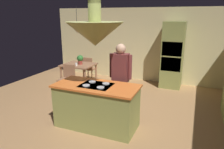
{
  "coord_description": "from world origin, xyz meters",
  "views": [
    {
      "loc": [
        1.84,
        -3.79,
        2.29
      ],
      "look_at": [
        0.1,
        0.4,
        1.0
      ],
      "focal_mm": 33.46,
      "sensor_mm": 36.0,
      "label": 1
    }
  ],
  "objects_px": {
    "chair_by_back_wall": "(89,67)",
    "person_at_island": "(120,75)",
    "dining_table": "(79,67)",
    "chair_facing_island": "(68,77)",
    "kitchen_island": "(97,106)",
    "oven_tower": "(172,55)",
    "cup_on_table": "(76,64)",
    "potted_plant_on_table": "(80,59)"
  },
  "relations": [
    {
      "from": "dining_table",
      "to": "chair_facing_island",
      "type": "relative_size",
      "value": 1.14
    },
    {
      "from": "person_at_island",
      "to": "chair_facing_island",
      "type": "height_order",
      "value": "person_at_island"
    },
    {
      "from": "dining_table",
      "to": "chair_by_back_wall",
      "type": "xyz_separation_m",
      "value": [
        0.0,
        0.66,
        -0.15
      ]
    },
    {
      "from": "chair_facing_island",
      "to": "potted_plant_on_table",
      "type": "bearing_deg",
      "value": 85.13
    },
    {
      "from": "kitchen_island",
      "to": "chair_by_back_wall",
      "type": "bearing_deg",
      "value": 121.65
    },
    {
      "from": "kitchen_island",
      "to": "chair_facing_island",
      "type": "distance_m",
      "value": 2.23
    },
    {
      "from": "kitchen_island",
      "to": "oven_tower",
      "type": "bearing_deg",
      "value": 71.26
    },
    {
      "from": "person_at_island",
      "to": "oven_tower",
      "type": "bearing_deg",
      "value": 72.17
    },
    {
      "from": "dining_table",
      "to": "person_at_island",
      "type": "xyz_separation_m",
      "value": [
        1.98,
        -1.42,
        0.32
      ]
    },
    {
      "from": "oven_tower",
      "to": "potted_plant_on_table",
      "type": "bearing_deg",
      "value": -157.57
    },
    {
      "from": "oven_tower",
      "to": "chair_by_back_wall",
      "type": "relative_size",
      "value": 2.43
    },
    {
      "from": "chair_by_back_wall",
      "to": "cup_on_table",
      "type": "xyz_separation_m",
      "value": [
        0.05,
        -0.88,
        0.3
      ]
    },
    {
      "from": "oven_tower",
      "to": "chair_facing_island",
      "type": "distance_m",
      "value": 3.37
    },
    {
      "from": "oven_tower",
      "to": "person_at_island",
      "type": "height_order",
      "value": "oven_tower"
    },
    {
      "from": "potted_plant_on_table",
      "to": "oven_tower",
      "type": "bearing_deg",
      "value": 22.43
    },
    {
      "from": "chair_by_back_wall",
      "to": "person_at_island",
      "type": "bearing_deg",
      "value": 133.52
    },
    {
      "from": "dining_table",
      "to": "potted_plant_on_table",
      "type": "relative_size",
      "value": 3.31
    },
    {
      "from": "oven_tower",
      "to": "dining_table",
      "type": "relative_size",
      "value": 2.13
    },
    {
      "from": "person_at_island",
      "to": "potted_plant_on_table",
      "type": "xyz_separation_m",
      "value": [
        -1.92,
        1.43,
        -0.05
      ]
    },
    {
      "from": "potted_plant_on_table",
      "to": "person_at_island",
      "type": "bearing_deg",
      "value": -36.75
    },
    {
      "from": "oven_tower",
      "to": "potted_plant_on_table",
      "type": "relative_size",
      "value": 7.04
    },
    {
      "from": "oven_tower",
      "to": "potted_plant_on_table",
      "type": "xyz_separation_m",
      "value": [
        -2.74,
        -1.13,
        -0.13
      ]
    },
    {
      "from": "chair_by_back_wall",
      "to": "cup_on_table",
      "type": "relative_size",
      "value": 9.67
    },
    {
      "from": "potted_plant_on_table",
      "to": "chair_by_back_wall",
      "type": "bearing_deg",
      "value": 95.03
    },
    {
      "from": "kitchen_island",
      "to": "oven_tower",
      "type": "relative_size",
      "value": 0.82
    },
    {
      "from": "person_at_island",
      "to": "chair_facing_island",
      "type": "distance_m",
      "value": 2.17
    },
    {
      "from": "chair_facing_island",
      "to": "chair_by_back_wall",
      "type": "distance_m",
      "value": 1.32
    },
    {
      "from": "oven_tower",
      "to": "chair_by_back_wall",
      "type": "bearing_deg",
      "value": -170.18
    },
    {
      "from": "chair_facing_island",
      "to": "chair_by_back_wall",
      "type": "height_order",
      "value": "same"
    },
    {
      "from": "kitchen_island",
      "to": "chair_by_back_wall",
      "type": "xyz_separation_m",
      "value": [
        -1.7,
        2.76,
        0.04
      ]
    },
    {
      "from": "chair_facing_island",
      "to": "person_at_island",
      "type": "bearing_deg",
      "value": -21.13
    },
    {
      "from": "dining_table",
      "to": "cup_on_table",
      "type": "xyz_separation_m",
      "value": [
        0.05,
        -0.22,
        0.15
      ]
    },
    {
      "from": "potted_plant_on_table",
      "to": "cup_on_table",
      "type": "height_order",
      "value": "potted_plant_on_table"
    },
    {
      "from": "chair_facing_island",
      "to": "cup_on_table",
      "type": "xyz_separation_m",
      "value": [
        0.05,
        0.44,
        0.3
      ]
    },
    {
      "from": "oven_tower",
      "to": "potted_plant_on_table",
      "type": "distance_m",
      "value": 2.97
    },
    {
      "from": "person_at_island",
      "to": "potted_plant_on_table",
      "type": "relative_size",
      "value": 5.65
    },
    {
      "from": "kitchen_island",
      "to": "person_at_island",
      "type": "distance_m",
      "value": 0.89
    },
    {
      "from": "chair_by_back_wall",
      "to": "potted_plant_on_table",
      "type": "bearing_deg",
      "value": 95.03
    },
    {
      "from": "dining_table",
      "to": "cup_on_table",
      "type": "bearing_deg",
      "value": -77.18
    },
    {
      "from": "oven_tower",
      "to": "person_at_island",
      "type": "xyz_separation_m",
      "value": [
        -0.82,
        -2.56,
        -0.08
      ]
    },
    {
      "from": "oven_tower",
      "to": "cup_on_table",
      "type": "height_order",
      "value": "oven_tower"
    },
    {
      "from": "chair_by_back_wall",
      "to": "potted_plant_on_table",
      "type": "distance_m",
      "value": 0.78
    }
  ]
}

